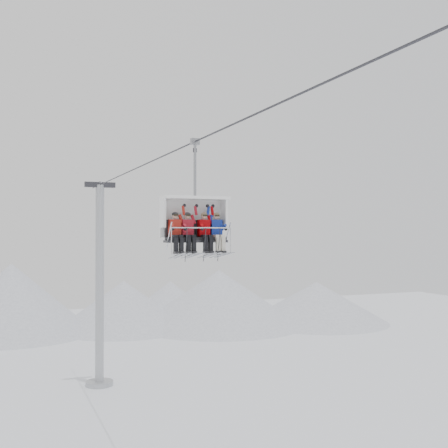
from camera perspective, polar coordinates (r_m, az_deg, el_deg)
name	(u,v)px	position (r m, az deg, el deg)	size (l,w,h in m)	color
ridgeline	(49,306)	(58.30, -17.37, -7.98)	(72.00, 21.00, 7.00)	silver
lift_tower_right	(100,298)	(38.37, -12.52, -7.35)	(2.00, 1.80, 13.48)	#A2A5A9
haul_cable	(224,128)	(17.10, 0.00, 9.69)	(0.06, 0.06, 50.00)	#302F35
chairlift_carrier	(194,218)	(19.44, -3.09, 0.59)	(2.28, 1.17, 3.98)	black
skier_far_left	(176,232)	(18.92, -4.92, -0.77)	(0.39, 1.69, 1.57)	red
skier_center_left	(188,232)	(19.05, -3.66, -0.77)	(0.39, 1.69, 1.57)	#AE1725
skier_center_right	(205,232)	(19.25, -1.95, -0.77)	(0.39, 1.69, 1.57)	#AF0207
skier_far_right	(217,232)	(19.41, -0.70, -0.77)	(0.39, 1.69, 1.57)	#142C98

